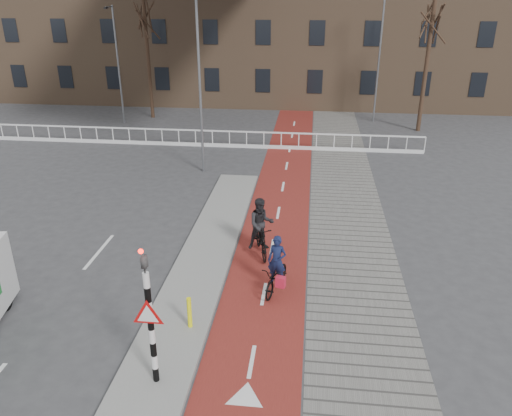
# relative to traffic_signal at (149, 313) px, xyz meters

# --- Properties ---
(ground) EXTENTS (120.00, 120.00, 0.00)m
(ground) POSITION_rel_traffic_signal_xyz_m (0.60, 2.02, -1.99)
(ground) COLOR #38383A
(ground) RESTS_ON ground
(bike_lane) EXTENTS (2.50, 60.00, 0.01)m
(bike_lane) POSITION_rel_traffic_signal_xyz_m (2.10, 12.02, -1.98)
(bike_lane) COLOR maroon
(bike_lane) RESTS_ON ground
(sidewalk) EXTENTS (3.00, 60.00, 0.01)m
(sidewalk) POSITION_rel_traffic_signal_xyz_m (4.90, 12.02, -1.98)
(sidewalk) COLOR slate
(sidewalk) RESTS_ON ground
(curb_island) EXTENTS (1.80, 16.00, 0.12)m
(curb_island) POSITION_rel_traffic_signal_xyz_m (-0.10, 6.02, -1.93)
(curb_island) COLOR gray
(curb_island) RESTS_ON ground
(traffic_signal) EXTENTS (0.80, 0.80, 3.68)m
(traffic_signal) POSITION_rel_traffic_signal_xyz_m (0.00, 0.00, 0.00)
(traffic_signal) COLOR black
(traffic_signal) RESTS_ON curb_island
(bollard) EXTENTS (0.12, 0.12, 0.90)m
(bollard) POSITION_rel_traffic_signal_xyz_m (0.31, 2.08, -1.42)
(bollard) COLOR #FBF60D
(bollard) RESTS_ON curb_island
(cyclist_near) EXTENTS (1.04, 1.81, 1.81)m
(cyclist_near) POSITION_rel_traffic_signal_xyz_m (2.46, 4.27, -1.38)
(cyclist_near) COLOR black
(cyclist_near) RESTS_ON bike_lane
(cyclist_far) EXTENTS (1.06, 2.01, 2.06)m
(cyclist_far) POSITION_rel_traffic_signal_xyz_m (1.76, 6.48, -1.13)
(cyclist_far) COLOR black
(cyclist_far) RESTS_ON bike_lane
(railing) EXTENTS (28.00, 0.10, 0.99)m
(railing) POSITION_rel_traffic_signal_xyz_m (-4.40, 19.02, -1.68)
(railing) COLOR silver
(railing) RESTS_ON ground
(tree_mid) EXTENTS (0.25, 0.25, 7.97)m
(tree_mid) POSITION_rel_traffic_signal_xyz_m (-8.08, 25.76, 2.00)
(tree_mid) COLOR #2F1E15
(tree_mid) RESTS_ON ground
(tree_right) EXTENTS (0.26, 0.26, 8.00)m
(tree_right) POSITION_rel_traffic_signal_xyz_m (10.18, 24.09, 2.01)
(tree_right) COLOR #2F1E15
(tree_right) RESTS_ON ground
(streetlight_near) EXTENTS (0.12, 0.12, 8.41)m
(streetlight_near) POSITION_rel_traffic_signal_xyz_m (-2.02, 14.71, 2.22)
(streetlight_near) COLOR slate
(streetlight_near) RESTS_ON ground
(streetlight_left) EXTENTS (0.12, 0.12, 7.54)m
(streetlight_left) POSITION_rel_traffic_signal_xyz_m (-9.55, 23.97, 1.78)
(streetlight_left) COLOR slate
(streetlight_left) RESTS_ON ground
(streetlight_right) EXTENTS (0.12, 0.12, 8.75)m
(streetlight_right) POSITION_rel_traffic_signal_xyz_m (7.53, 26.25, 2.38)
(streetlight_right) COLOR slate
(streetlight_right) RESTS_ON ground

